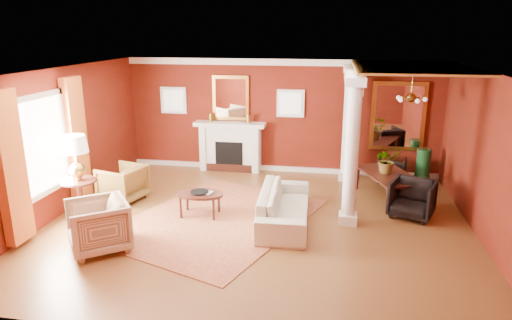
% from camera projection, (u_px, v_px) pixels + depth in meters
% --- Properties ---
extents(ground, '(8.00, 8.00, 0.00)m').
position_uv_depth(ground, '(258.00, 224.00, 8.80)').
color(ground, brown).
rests_on(ground, ground).
extents(room_shell, '(8.04, 7.04, 2.92)m').
position_uv_depth(room_shell, '(258.00, 121.00, 8.24)').
color(room_shell, maroon).
rests_on(room_shell, ground).
extents(fireplace, '(1.85, 0.42, 1.29)m').
position_uv_depth(fireplace, '(230.00, 146.00, 11.97)').
color(fireplace, white).
rests_on(fireplace, ground).
extents(overmantel_mirror, '(0.95, 0.07, 1.15)m').
position_uv_depth(overmantel_mirror, '(231.00, 98.00, 11.75)').
color(overmantel_mirror, gold).
rests_on(overmantel_mirror, fireplace).
extents(flank_window_left, '(0.70, 0.07, 0.70)m').
position_uv_depth(flank_window_left, '(174.00, 100.00, 12.04)').
color(flank_window_left, white).
rests_on(flank_window_left, room_shell).
extents(flank_window_right, '(0.70, 0.07, 0.70)m').
position_uv_depth(flank_window_right, '(290.00, 103.00, 11.54)').
color(flank_window_right, white).
rests_on(flank_window_right, room_shell).
extents(left_window, '(0.21, 2.55, 2.60)m').
position_uv_depth(left_window, '(46.00, 152.00, 8.47)').
color(left_window, white).
rests_on(left_window, room_shell).
extents(column_front, '(0.36, 0.36, 2.80)m').
position_uv_depth(column_front, '(352.00, 152.00, 8.41)').
color(column_front, white).
rests_on(column_front, ground).
extents(column_back, '(0.36, 0.36, 2.80)m').
position_uv_depth(column_back, '(348.00, 123.00, 10.97)').
color(column_back, white).
rests_on(column_back, ground).
extents(header_beam, '(0.30, 3.20, 0.32)m').
position_uv_depth(header_beam, '(353.00, 78.00, 9.59)').
color(header_beam, white).
rests_on(header_beam, column_front).
extents(amber_ceiling, '(2.30, 3.40, 0.04)m').
position_uv_depth(amber_ceiling, '(412.00, 67.00, 9.20)').
color(amber_ceiling, gold).
rests_on(amber_ceiling, room_shell).
extents(dining_mirror, '(1.30, 0.07, 1.70)m').
position_uv_depth(dining_mirror, '(398.00, 117.00, 11.17)').
color(dining_mirror, gold).
rests_on(dining_mirror, room_shell).
extents(chandelier, '(0.60, 0.62, 0.75)m').
position_uv_depth(chandelier, '(411.00, 98.00, 9.41)').
color(chandelier, '#A38133').
rests_on(chandelier, room_shell).
extents(crown_trim, '(8.00, 0.08, 0.16)m').
position_uv_depth(crown_trim, '(281.00, 62.00, 11.29)').
color(crown_trim, white).
rests_on(crown_trim, room_shell).
extents(base_trim, '(8.00, 0.08, 0.12)m').
position_uv_depth(base_trim, '(280.00, 169.00, 12.06)').
color(base_trim, white).
rests_on(base_trim, ground).
extents(rug, '(4.24, 4.82, 0.02)m').
position_uv_depth(rug, '(217.00, 219.00, 8.98)').
color(rug, maroon).
rests_on(rug, ground).
extents(sofa, '(0.77, 2.34, 0.90)m').
position_uv_depth(sofa, '(285.00, 200.00, 8.74)').
color(sofa, beige).
rests_on(sofa, ground).
extents(armchair_leopard, '(0.99, 1.02, 0.86)m').
position_uv_depth(armchair_leopard, '(123.00, 181.00, 9.90)').
color(armchair_leopard, black).
rests_on(armchair_leopard, ground).
extents(armchair_stripe, '(1.26, 1.27, 0.96)m').
position_uv_depth(armchair_stripe, '(98.00, 223.00, 7.64)').
color(armchair_stripe, tan).
rests_on(armchair_stripe, ground).
extents(coffee_table, '(0.95, 0.95, 0.48)m').
position_uv_depth(coffee_table, '(200.00, 195.00, 9.06)').
color(coffee_table, black).
rests_on(coffee_table, ground).
extents(coffee_book, '(0.17, 0.05, 0.23)m').
position_uv_depth(coffee_book, '(204.00, 187.00, 9.04)').
color(coffee_book, black).
rests_on(coffee_book, coffee_table).
extents(side_table, '(0.67, 0.67, 1.68)m').
position_uv_depth(side_table, '(77.00, 162.00, 8.77)').
color(side_table, black).
rests_on(side_table, ground).
extents(dining_table, '(1.15, 1.76, 0.92)m').
position_uv_depth(dining_table, '(390.00, 179.00, 9.96)').
color(dining_table, black).
rests_on(dining_table, ground).
extents(dining_chair_near, '(1.02, 0.99, 0.82)m').
position_uv_depth(dining_chair_near, '(412.00, 197.00, 9.02)').
color(dining_chair_near, black).
rests_on(dining_chair_near, ground).
extents(dining_chair_far, '(0.76, 0.73, 0.67)m').
position_uv_depth(dining_chair_far, '(391.00, 169.00, 11.09)').
color(dining_chair_far, black).
rests_on(dining_chair_far, ground).
extents(green_urn, '(0.37, 0.37, 0.89)m').
position_uv_depth(green_urn, '(422.00, 171.00, 10.90)').
color(green_urn, '#15411D').
rests_on(green_urn, ground).
extents(potted_plant, '(0.67, 0.71, 0.46)m').
position_uv_depth(potted_plant, '(388.00, 148.00, 9.81)').
color(potted_plant, '#26591E').
rests_on(potted_plant, dining_table).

